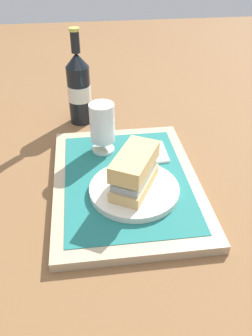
% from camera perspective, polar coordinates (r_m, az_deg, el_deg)
% --- Properties ---
extents(ground_plane, '(3.00, 3.00, 0.00)m').
position_cam_1_polar(ground_plane, '(0.80, 0.00, -2.90)').
color(ground_plane, brown).
extents(tray, '(0.44, 0.32, 0.02)m').
position_cam_1_polar(tray, '(0.79, 0.00, -2.34)').
color(tray, tan).
rests_on(tray, ground_plane).
extents(placemat, '(0.38, 0.27, 0.00)m').
position_cam_1_polar(placemat, '(0.79, 0.00, -1.73)').
color(placemat, '#1E6B66').
rests_on(placemat, tray).
extents(plate, '(0.19, 0.19, 0.01)m').
position_cam_1_polar(plate, '(0.74, 1.35, -3.52)').
color(plate, silver).
rests_on(plate, placemat).
extents(sandwich, '(0.14, 0.12, 0.08)m').
position_cam_1_polar(sandwich, '(0.72, 1.50, -0.26)').
color(sandwich, tan).
rests_on(sandwich, plate).
extents(beer_glass, '(0.06, 0.06, 0.12)m').
position_cam_1_polar(beer_glass, '(0.85, -3.86, 6.84)').
color(beer_glass, silver).
rests_on(beer_glass, placemat).
extents(napkin_folded, '(0.09, 0.07, 0.01)m').
position_cam_1_polar(napkin_folded, '(0.87, 4.21, 2.54)').
color(napkin_folded, white).
rests_on(napkin_folded, placemat).
extents(beer_bottle, '(0.07, 0.07, 0.27)m').
position_cam_1_polar(beer_bottle, '(1.02, -7.63, 12.73)').
color(beer_bottle, black).
rests_on(beer_bottle, ground_plane).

